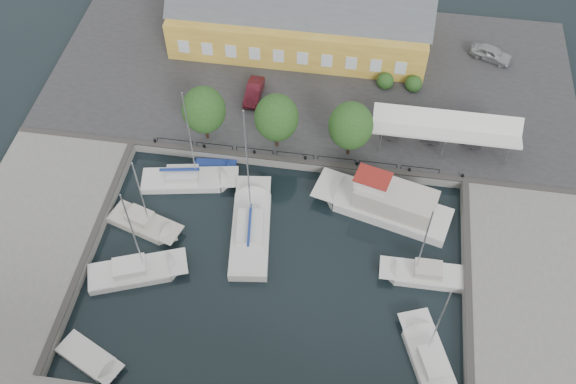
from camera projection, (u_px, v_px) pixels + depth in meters
The scene contains 19 objects.
ground at pixel (278, 255), 56.48m from camera, with size 140.00×140.00×0.00m, color black.
north_quay at pixel (311, 77), 70.13m from camera, with size 56.00×26.00×1.00m, color #2D2D30.
west_quay at pixel (30, 240), 56.89m from camera, with size 12.00×24.00×1.00m, color slate.
east_quay at pixel (537, 306), 52.84m from camera, with size 12.00×24.00×1.00m, color slate.
quay_edge_fittings at pixel (286, 206), 58.54m from camera, with size 56.00×24.72×0.40m.
warehouse at pixel (295, 15), 70.55m from camera, with size 28.56×14.00×9.55m.
tent_canopy at pixel (446, 126), 61.14m from camera, with size 14.00×4.00×2.83m.
quay_trees at pixel (276, 118), 60.15m from camera, with size 18.20×4.20×6.30m.
car_silver at pixel (491, 53), 70.61m from camera, with size 1.84×4.56×1.55m, color #ABAEB3.
car_red at pixel (254, 92), 66.93m from camera, with size 1.52×4.35×1.43m, color #5A1420.
center_sailboat at pixel (251, 230), 57.71m from camera, with size 4.64×11.38×14.88m.
trawler at pixel (387, 205), 58.67m from camera, with size 13.32×6.95×5.00m.
east_boat_b at pixel (423, 275), 54.94m from camera, with size 7.25×2.47×9.98m.
east_boat_c at pixel (430, 363), 50.03m from camera, with size 5.41×8.70×10.77m.
west_boat_a at pixel (188, 181), 61.37m from camera, with size 9.58×4.21×12.23m.
west_boat_b at pixel (144, 224), 58.24m from camera, with size 7.32×4.39×9.77m.
west_boat_c at pixel (136, 272), 55.11m from camera, with size 8.84×5.50×11.50m.
launch_sw at pixel (90, 359), 50.45m from camera, with size 5.96×4.26×0.98m.
launch_nw at pixel (215, 168), 62.61m from camera, with size 4.23×1.94×0.88m.
Camera 1 is at (5.43, -30.00, 47.88)m, focal length 40.00 mm.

